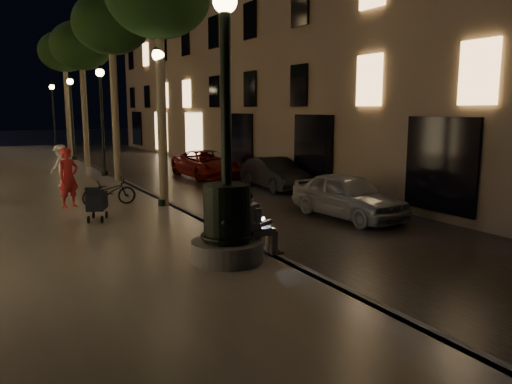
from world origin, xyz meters
TOP-DOWN VIEW (x-y plane):
  - ground at (0.00, 15.00)m, footprint 120.00×120.00m
  - cobble_lane at (3.00, 15.00)m, footprint 6.00×45.00m
  - promenade at (-4.00, 15.00)m, footprint 8.00×45.00m
  - curb_strip at (0.00, 15.00)m, footprint 0.25×45.00m
  - building_right at (10.00, 18.00)m, footprint 8.00×36.00m
  - fountain_lamppost at (-1.00, 2.00)m, footprint 1.40×1.40m
  - seated_man_laptop at (-0.39, 2.00)m, footprint 0.94×0.32m
  - tree_second at (-0.20, 14.00)m, footprint 3.00×3.00m
  - tree_third at (-0.30, 20.00)m, footprint 3.00×3.00m
  - tree_far at (-0.22, 26.00)m, footprint 3.00×3.00m
  - lamp_curb_a at (-0.30, 8.00)m, footprint 0.36×0.36m
  - lamp_curb_b at (-0.30, 16.00)m, footprint 0.36×0.36m
  - lamp_curb_c at (-0.30, 24.00)m, footprint 0.36×0.36m
  - lamp_curb_d at (-0.30, 32.00)m, footprint 0.36×0.36m
  - stroller at (-2.48, 6.80)m, footprint 0.67×1.01m
  - car_front at (4.11, 4.65)m, footprint 1.78×3.89m
  - car_second at (5.00, 10.24)m, footprint 1.47×3.77m
  - car_third at (4.00, 14.62)m, footprint 2.09×4.44m
  - pedestrian_red at (-2.81, 9.10)m, footprint 0.77×0.67m
  - pedestrian_white at (-2.39, 13.75)m, footprint 1.16×1.10m
  - bicycle at (-1.72, 8.81)m, footprint 1.61×0.58m

SIDE VIEW (x-z plane):
  - ground at x=0.00m, z-range 0.00..0.00m
  - cobble_lane at x=3.00m, z-range 0.00..0.02m
  - promenade at x=-4.00m, z-range 0.00..0.20m
  - curb_strip at x=0.00m, z-range 0.00..0.20m
  - car_second at x=5.00m, z-range 0.00..1.22m
  - car_third at x=4.00m, z-range 0.00..1.23m
  - bicycle at x=-1.72m, z-range 0.20..1.04m
  - car_front at x=4.11m, z-range 0.00..1.29m
  - stroller at x=-2.48m, z-range 0.20..1.23m
  - seated_man_laptop at x=-0.39m, z-range 0.24..1.55m
  - pedestrian_white at x=-2.39m, z-range 0.20..1.77m
  - pedestrian_red at x=-2.81m, z-range 0.20..1.99m
  - fountain_lamppost at x=-1.00m, z-range -1.39..3.81m
  - lamp_curb_a at x=-0.30m, z-range 0.83..5.64m
  - lamp_curb_b at x=-0.30m, z-range 0.83..5.64m
  - lamp_curb_c at x=-0.30m, z-range 0.83..5.64m
  - lamp_curb_d at x=-0.30m, z-range 0.83..5.64m
  - tree_third at x=-0.30m, z-range 2.54..9.74m
  - tree_second at x=-0.20m, z-range 2.63..10.03m
  - tree_far at x=-0.22m, z-range 2.68..10.18m
  - building_right at x=10.00m, z-range 0.00..15.00m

